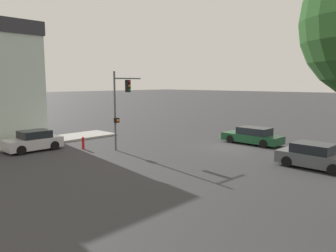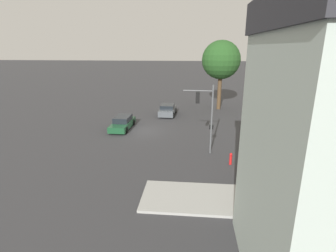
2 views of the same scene
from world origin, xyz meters
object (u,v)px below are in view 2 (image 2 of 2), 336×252
object	(u,v)px
crossing_car_1	(168,110)
parked_car_0	(278,170)
crossing_car_0	(123,123)
street_tree	(221,60)
traffic_signal	(205,110)
fire_hydrant	(231,158)

from	to	relation	value
crossing_car_1	parked_car_0	distance (m)	18.95
crossing_car_0	crossing_car_1	bearing A→B (deg)	147.12
street_tree	crossing_car_1	distance (m)	10.20
parked_car_0	traffic_signal	bearing A→B (deg)	138.25
street_tree	traffic_signal	world-z (taller)	street_tree
street_tree	crossing_car_1	world-z (taller)	street_tree
street_tree	parked_car_0	bearing A→B (deg)	5.59
fire_hydrant	traffic_signal	bearing A→B (deg)	-138.10
crossing_car_1	traffic_signal	bearing A→B (deg)	-158.89
traffic_signal	fire_hydrant	xyz separation A→B (m)	(2.18, 1.95, -3.19)
crossing_car_0	fire_hydrant	xyz separation A→B (m)	(8.17, 10.49, -0.16)
traffic_signal	crossing_car_0	bearing A→B (deg)	58.16
parked_car_0	street_tree	bearing A→B (deg)	96.27
crossing_car_0	traffic_signal	bearing A→B (deg)	56.05
crossing_car_1	crossing_car_0	bearing A→B (deg)	148.10
street_tree	fire_hydrant	distance (m)	19.84
street_tree	fire_hydrant	xyz separation A→B (m)	(18.79, -0.73, -6.33)
crossing_car_0	fire_hydrant	size ratio (longest dim) A/B	5.25
street_tree	fire_hydrant	size ratio (longest dim) A/B	10.31
street_tree	crossing_car_0	world-z (taller)	street_tree
parked_car_0	fire_hydrant	bearing A→B (deg)	142.95
street_tree	parked_car_0	world-z (taller)	street_tree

